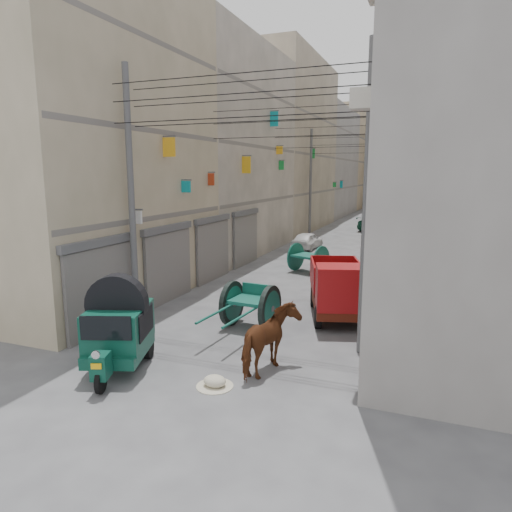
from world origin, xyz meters
The scene contains 18 objects.
ground centered at (0.00, 0.00, 0.00)m, with size 140.00×140.00×0.00m, color #49494C.
building_row_left centered at (-8.00, 34.13, 6.46)m, with size 8.00×62.00×14.00m.
building_row_right centered at (8.00, 34.13, 6.46)m, with size 8.00×62.00×14.00m.
end_cap_building centered at (0.00, 66.00, 6.50)m, with size 22.00×10.00×13.00m, color #B1A38B.
shutters_left centered at (-3.92, 10.38, 1.49)m, with size 0.18×14.40×2.88m.
signboards centered at (-0.01, 21.66, 3.43)m, with size 8.22×40.52×5.67m.
ac_units centered at (3.65, 7.67, 7.43)m, with size 0.70×6.55×3.35m.
utility_poles centered at (0.00, 17.00, 4.00)m, with size 7.40×22.20×8.00m.
overhead_cables centered at (0.00, 14.40, 6.77)m, with size 7.40×22.52×1.12m.
auto_rickshaw centered at (-1.78, 2.78, 1.06)m, with size 2.01×2.66×1.80m.
tonga_cart centered at (0.11, 6.72, 0.74)m, with size 1.59×3.24×1.42m.
mini_truck centered at (2.51, 8.38, 0.96)m, with size 2.58×3.86×2.00m.
second_cart centered at (-0.31, 15.24, 0.73)m, with size 1.93×1.82×1.38m.
feed_sack centered at (0.85, 2.72, 0.13)m, with size 0.53×0.42×0.26m, color beige.
horse centered at (1.76, 3.91, 0.80)m, with size 0.87×1.90×1.61m, color #612917.
distant_car_white centered at (-2.18, 22.02, 0.54)m, with size 1.28×3.19×1.09m, color silver.
distant_car_grey centered at (1.26, 31.53, 0.63)m, with size 1.32×3.79×1.25m, color slate.
distant_car_green centered at (0.66, 33.57, 0.63)m, with size 1.76×4.33×1.26m, color #216148.
Camera 1 is at (5.22, -5.90, 4.75)m, focal length 32.00 mm.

